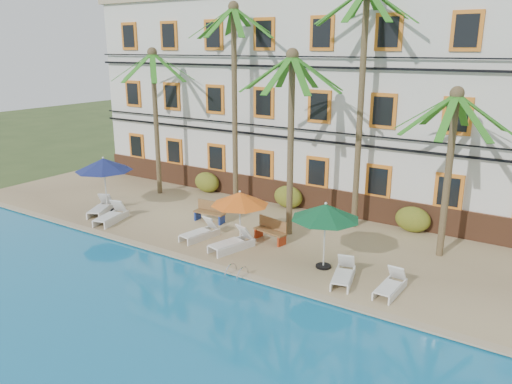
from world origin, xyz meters
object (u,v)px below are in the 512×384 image
Objects in this scene: palm_b at (234,81)px; umbrella_blue at (104,165)px; palm_c at (291,118)px; lounger_e at (343,274)px; lounger_a at (101,208)px; lounger_d at (232,243)px; bench_right at (271,230)px; bench_left at (210,211)px; pool_ladder at (237,275)px; umbrella_red at (240,199)px; umbrella_green at (326,212)px; palm_a at (155,102)px; lounger_b at (111,216)px; lounger_c at (200,232)px; palm_d at (362,80)px; palm_e at (451,148)px; lounger_f at (391,285)px.

palm_b reaches higher than umbrella_blue.
palm_c is 6.63m from lounger_e.
palm_b reaches higher than palm_c.
lounger_a is 7.78m from lounger_d.
palm_b is 6.15× the size of bench_right.
pool_ladder is at bearing -42.95° from bench_left.
umbrella_red is 3.59m from bench_left.
umbrella_green is 2.21m from lounger_e.
palm_b reaches higher than palm_a.
umbrella_blue is (-8.84, -2.12, -2.60)m from palm_c.
lounger_b is 4.48m from bench_left.
lounger_b is (-10.18, -0.80, -1.81)m from umbrella_green.
lounger_d is at bearing -116.69° from bench_right.
lounger_b reaches higher than lounger_c.
palm_d reaches higher than umbrella_blue.
bench_right is at bearing -159.93° from palm_e.
palm_d is 13.25m from lounger_a.
palm_a reaches higher than pool_ladder.
bench_right is (-2.89, 1.16, -1.63)m from umbrella_green.
palm_d is at bearing 50.01° from palm_c.
umbrella_green is at bearing 148.01° from lounger_e.
umbrella_blue reaches higher than lounger_a.
lounger_b is at bearing -34.76° from umbrella_blue.
lounger_a is at bearing 178.24° from lounger_e.
pool_ladder is (7.95, -1.44, -0.29)m from lounger_b.
lounger_d is at bearing -4.30° from umbrella_blue.
palm_b is 8.71m from lounger_a.
palm_e is 8.87m from pool_ladder.
umbrella_blue reaches higher than lounger_f.
palm_b is 4.84× the size of lounger_b.
umbrella_green is 5.80m from lounger_c.
palm_d is at bearing 22.44° from umbrella_blue.
palm_a is at bearing 170.13° from palm_c.
palm_c is 6.08m from palm_e.
palm_d reaches higher than lounger_d.
bench_right is at bearing -8.64° from bench_left.
lounger_d is at bearing -1.25° from lounger_a.
umbrella_blue is at bearing -166.50° from palm_c.
lounger_d is (-2.96, -5.05, -6.02)m from palm_d.
lounger_c is (4.68, 0.59, -0.02)m from lounger_b.
lounger_c is at bearing -63.14° from bench_left.
lounger_f is at bearing -56.85° from palm_d.
umbrella_red is 0.93× the size of umbrella_green.
lounger_a is at bearing 158.05° from lounger_b.
pool_ladder is at bearing -134.10° from palm_e.
palm_a reaches higher than bench_left.
umbrella_blue is 1.09× the size of umbrella_green.
umbrella_blue is 8.11m from lounger_d.
bench_right is at bearing 158.16° from umbrella_green.
pool_ladder is (9.25, -1.96, -0.28)m from lounger_a.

